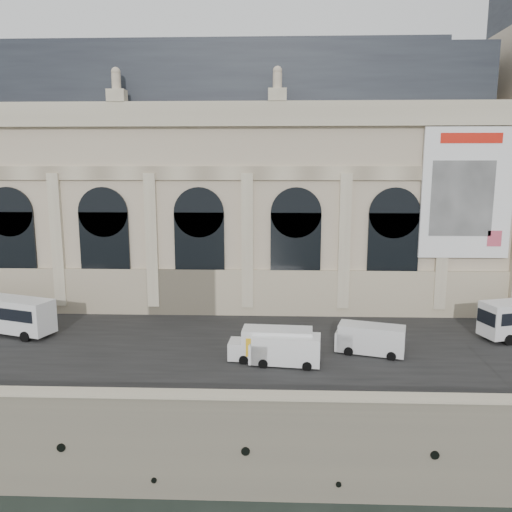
# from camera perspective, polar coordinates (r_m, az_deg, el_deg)

# --- Properties ---
(ground) EXTENTS (260.00, 260.00, 0.00)m
(ground) POSITION_cam_1_polar(r_m,az_deg,el_deg) (36.50, -4.67, -26.10)
(ground) COLOR black
(ground) RESTS_ON ground
(quay) EXTENTS (160.00, 70.00, 6.00)m
(quay) POSITION_cam_1_polar(r_m,az_deg,el_deg) (66.98, -1.23, -6.03)
(quay) COLOR #78705C
(quay) RESTS_ON ground
(street) EXTENTS (160.00, 24.00, 0.06)m
(street) POSITION_cam_1_polar(r_m,az_deg,el_deg) (46.10, -2.74, -9.60)
(street) COLOR #2D2D2D
(street) RESTS_ON quay
(parapet) EXTENTS (160.00, 1.40, 1.21)m
(parapet) POSITION_cam_1_polar(r_m,az_deg,el_deg) (33.57, -4.71, -16.32)
(parapet) COLOR #78705C
(parapet) RESTS_ON quay
(museum) EXTENTS (69.00, 18.70, 29.10)m
(museum) POSITION_cam_1_polar(r_m,az_deg,el_deg) (60.93, -7.19, 8.26)
(museum) COLOR beige
(museum) RESTS_ON quay
(van_b) EXTENTS (5.77, 2.79, 2.48)m
(van_b) POSITION_cam_1_polar(r_m,az_deg,el_deg) (40.42, 2.97, -10.61)
(van_b) COLOR white
(van_b) RESTS_ON quay
(van_c) EXTENTS (6.00, 3.61, 2.51)m
(van_c) POSITION_cam_1_polar(r_m,az_deg,el_deg) (43.66, 12.58, -9.24)
(van_c) COLOR silver
(van_c) RESTS_ON quay
(box_truck) EXTENTS (6.88, 2.76, 2.72)m
(box_truck) POSITION_cam_1_polar(r_m,az_deg,el_deg) (41.11, 1.90, -10.09)
(box_truck) COLOR white
(box_truck) RESTS_ON quay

